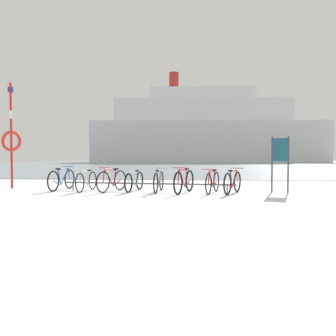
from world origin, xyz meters
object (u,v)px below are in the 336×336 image
(bicycle_3, at_px, (134,181))
(info_sign, at_px, (280,155))
(bicycle_6, at_px, (213,182))
(bicycle_7, at_px, (233,182))
(bicycle_4, at_px, (159,181))
(bicycle_5, at_px, (184,181))
(rescue_post, at_px, (11,139))
(bicycle_1, at_px, (87,181))
(bicycle_0, at_px, (62,179))
(ferry_ship, at_px, (206,132))
(bicycle_2, at_px, (112,180))

(bicycle_3, height_order, info_sign, info_sign)
(bicycle_6, distance_m, bicycle_7, 0.63)
(bicycle_4, bearing_deg, bicycle_3, 168.15)
(bicycle_4, distance_m, bicycle_6, 1.77)
(bicycle_5, distance_m, rescue_post, 6.67)
(bicycle_4, xyz_separation_m, rescue_post, (-5.58, 0.81, 1.49))
(bicycle_1, distance_m, bicycle_6, 4.25)
(bicycle_3, distance_m, info_sign, 4.89)
(bicycle_0, relative_size, bicycle_5, 1.04)
(bicycle_6, xyz_separation_m, ferry_ship, (1.91, 60.39, 6.23))
(bicycle_5, height_order, bicycle_7, bicycle_5)
(bicycle_5, bearing_deg, bicycle_2, 173.36)
(rescue_post, bearing_deg, bicycle_4, -8.29)
(bicycle_6, bearing_deg, rescue_post, 172.52)
(bicycle_4, height_order, bicycle_7, bicycle_7)
(bicycle_4, bearing_deg, rescue_post, 171.71)
(bicycle_0, xyz_separation_m, bicycle_5, (4.31, -0.58, 0.00))
(bicycle_1, bearing_deg, bicycle_2, -1.23)
(bicycle_4, distance_m, ferry_ship, 60.67)
(info_sign, bearing_deg, bicycle_4, -178.25)
(bicycle_1, height_order, ferry_ship, ferry_ship)
(bicycle_7, distance_m, rescue_post, 8.17)
(bicycle_4, bearing_deg, bicycle_0, 174.23)
(bicycle_2, relative_size, rescue_post, 0.41)
(bicycle_0, xyz_separation_m, bicycle_7, (5.86, -0.57, -0.01))
(bicycle_6, bearing_deg, info_sign, 7.09)
(bicycle_7, xyz_separation_m, ferry_ship, (1.28, 60.46, 6.23))
(info_sign, bearing_deg, bicycle_0, 178.23)
(bicycle_1, distance_m, bicycle_4, 2.48)
(bicycle_2, bearing_deg, ferry_ship, 85.00)
(bicycle_4, distance_m, rescue_post, 5.83)
(bicycle_6, bearing_deg, bicycle_0, 174.52)
(bicycle_5, height_order, info_sign, info_sign)
(rescue_post, bearing_deg, bicycle_1, -13.37)
(bicycle_7, bearing_deg, bicycle_5, -179.68)
(bicycle_0, relative_size, ferry_ship, 0.04)
(bicycle_3, bearing_deg, bicycle_1, -176.39)
(bicycle_4, bearing_deg, bicycle_5, -14.97)
(bicycle_4, xyz_separation_m, bicycle_6, (1.76, -0.15, 0.00))
(ferry_ship, bearing_deg, bicycle_4, -93.49)
(bicycle_2, height_order, ferry_ship, ferry_ship)
(bicycle_7, distance_m, info_sign, 1.81)
(bicycle_1, bearing_deg, bicycle_7, -3.46)
(bicycle_3, bearing_deg, bicycle_4, -11.85)
(ferry_ship, bearing_deg, bicycle_7, -91.21)
(bicycle_6, bearing_deg, bicycle_2, 176.44)
(bicycle_0, xyz_separation_m, info_sign, (7.42, -0.23, 0.85))
(info_sign, bearing_deg, bicycle_2, -179.35)
(bicycle_0, bearing_deg, bicycle_3, -3.75)
(rescue_post, bearing_deg, bicycle_7, -7.37)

